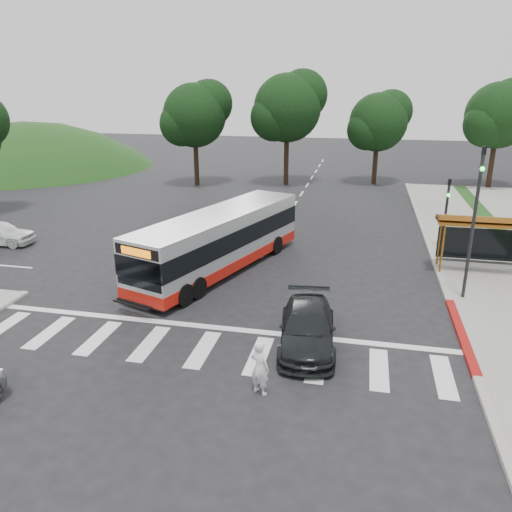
# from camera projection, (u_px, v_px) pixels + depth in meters

# --- Properties ---
(ground) EXTENTS (140.00, 140.00, 0.00)m
(ground) POSITION_uv_depth(u_px,v_px,m) (238.00, 294.00, 22.04)
(ground) COLOR black
(ground) RESTS_ON ground
(sidewalk_east) EXTENTS (4.00, 40.00, 0.12)m
(sidewalk_east) POSITION_uv_depth(u_px,v_px,m) (469.00, 253.00, 27.20)
(sidewalk_east) COLOR gray
(sidewalk_east) RESTS_ON ground
(curb_east) EXTENTS (0.30, 40.00, 0.15)m
(curb_east) POSITION_uv_depth(u_px,v_px,m) (431.00, 251.00, 27.60)
(curb_east) COLOR #9E9991
(curb_east) RESTS_ON ground
(curb_east_red) EXTENTS (0.32, 6.00, 0.15)m
(curb_east_red) POSITION_uv_depth(u_px,v_px,m) (461.00, 334.00, 18.35)
(curb_east_red) COLOR maroon
(curb_east_red) RESTS_ON ground
(hillside_nw) EXTENTS (44.00, 44.00, 10.00)m
(hillside_nw) POSITION_uv_depth(u_px,v_px,m) (28.00, 167.00, 56.20)
(hillside_nw) COLOR #173B13
(hillside_nw) RESTS_ON ground
(crosswalk_ladder) EXTENTS (18.00, 2.60, 0.01)m
(crosswalk_ladder) POSITION_uv_depth(u_px,v_px,m) (203.00, 349.00, 17.41)
(crosswalk_ladder) COLOR silver
(crosswalk_ladder) RESTS_ON ground
(bus_shelter) EXTENTS (4.20, 1.60, 2.86)m
(bus_shelter) POSITION_uv_depth(u_px,v_px,m) (483.00, 226.00, 23.82)
(bus_shelter) COLOR #8E5317
(bus_shelter) RESTS_ON sidewalk_east
(traffic_signal_ne_tall) EXTENTS (0.18, 0.37, 6.50)m
(traffic_signal_ne_tall) POSITION_uv_depth(u_px,v_px,m) (475.00, 212.00, 20.23)
(traffic_signal_ne_tall) COLOR black
(traffic_signal_ne_tall) RESTS_ON ground
(traffic_signal_ne_short) EXTENTS (0.18, 0.37, 4.00)m
(traffic_signal_ne_short) POSITION_uv_depth(u_px,v_px,m) (447.00, 207.00, 27.15)
(traffic_signal_ne_short) COLOR black
(traffic_signal_ne_short) RESTS_ON ground
(tree_ne_a) EXTENTS (6.16, 5.74, 9.30)m
(tree_ne_a) POSITION_uv_depth(u_px,v_px,m) (500.00, 114.00, 42.66)
(tree_ne_a) COLOR black
(tree_ne_a) RESTS_ON parking_lot
(tree_north_a) EXTENTS (6.60, 6.15, 10.17)m
(tree_north_a) POSITION_uv_depth(u_px,v_px,m) (288.00, 107.00, 44.26)
(tree_north_a) COLOR black
(tree_north_a) RESTS_ON ground
(tree_north_b) EXTENTS (5.72, 5.33, 8.43)m
(tree_north_b) POSITION_uv_depth(u_px,v_px,m) (379.00, 121.00, 44.91)
(tree_north_b) COLOR black
(tree_north_b) RESTS_ON ground
(tree_north_c) EXTENTS (6.16, 5.74, 9.30)m
(tree_north_c) POSITION_uv_depth(u_px,v_px,m) (196.00, 114.00, 44.23)
(tree_north_c) COLOR black
(tree_north_c) RESTS_ON ground
(transit_bus) EXTENTS (5.95, 11.57, 2.94)m
(transit_bus) POSITION_uv_depth(u_px,v_px,m) (220.00, 242.00, 24.45)
(transit_bus) COLOR #A8AAAD
(transit_bus) RESTS_ON ground
(pedestrian) EXTENTS (0.75, 0.64, 1.73)m
(pedestrian) POSITION_uv_depth(u_px,v_px,m) (260.00, 368.00, 14.69)
(pedestrian) COLOR white
(pedestrian) RESTS_ON ground
(dark_sedan) EXTENTS (2.38, 4.89, 1.37)m
(dark_sedan) POSITION_uv_depth(u_px,v_px,m) (307.00, 328.00, 17.50)
(dark_sedan) COLOR black
(dark_sedan) RESTS_ON ground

